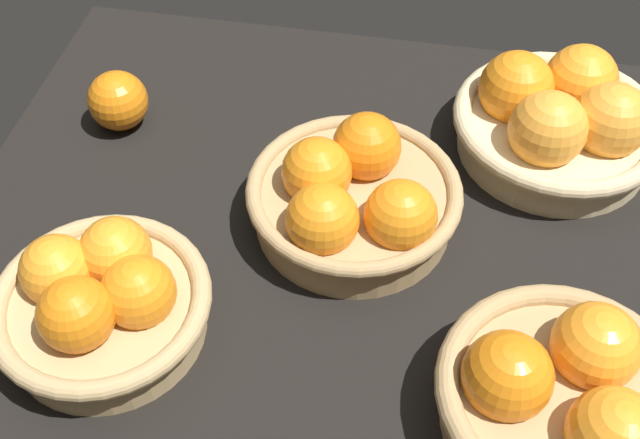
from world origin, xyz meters
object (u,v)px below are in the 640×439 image
Objects in this scene: basket_far_right at (559,119)px; basket_near_left at (101,300)px; loose_orange_front_gap at (118,101)px; basket_near_right at (564,398)px; basket_center at (354,197)px.

basket_far_right is 1.17× the size of basket_near_left.
basket_near_left is (-41.54, -32.50, -0.35)cm from basket_far_right.
basket_far_right reaches higher than loose_orange_front_gap.
basket_near_left is (-41.43, 2.58, -0.33)cm from basket_near_right.
basket_center is (-20.61, 19.50, -0.27)cm from basket_near_right.
basket_near_right is 28.38cm from basket_center.
basket_near_right is 41.51cm from basket_near_left.
basket_center is (-20.73, -15.58, -0.30)cm from basket_far_right.
basket_center is 31.43cm from loose_orange_front_gap.
basket_center reaches higher than loose_orange_front_gap.
basket_center is 3.18× the size of loose_orange_front_gap.
basket_near_right is at bearing -3.56° from basket_near_left.
basket_near_right is (-0.11, -35.08, -0.02)cm from basket_far_right.
basket_near_right is 0.97× the size of basket_center.
basket_far_right is at bearing 5.48° from loose_orange_front_gap.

